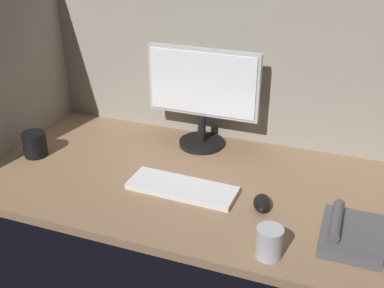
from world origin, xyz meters
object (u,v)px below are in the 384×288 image
(mug_steel, at_px, (269,242))
(desk_phone, at_px, (350,234))
(mug_black_travel, at_px, (35,144))
(monitor, at_px, (203,93))
(keyboard, at_px, (182,188))
(mouse, at_px, (262,203))

(mug_steel, xyz_separation_m, desk_phone, (0.21, 0.13, -0.01))
(mug_steel, xyz_separation_m, mug_black_travel, (-0.96, 0.26, 0.00))
(mug_steel, bearing_deg, mug_black_travel, 164.64)
(mug_steel, bearing_deg, monitor, 124.31)
(keyboard, bearing_deg, mug_steel, -31.26)
(monitor, distance_m, keyboard, 0.41)
(mug_steel, distance_m, mug_black_travel, 1.00)
(monitor, bearing_deg, desk_phone, -36.59)
(keyboard, distance_m, mug_black_travel, 0.62)
(keyboard, height_order, mouse, mouse)
(mug_black_travel, relative_size, desk_phone, 0.49)
(mug_steel, height_order, desk_phone, mug_steel)
(mug_steel, distance_m, desk_phone, 0.24)
(monitor, relative_size, mug_black_travel, 4.69)
(monitor, bearing_deg, mug_black_travel, -151.63)
(desk_phone, bearing_deg, keyboard, 170.20)
(keyboard, xyz_separation_m, desk_phone, (0.55, -0.09, 0.02))
(mouse, distance_m, mug_black_travel, 0.89)
(monitor, distance_m, mug_steel, 0.71)
(mug_black_travel, xyz_separation_m, desk_phone, (1.17, -0.13, -0.02))
(monitor, height_order, mouse, monitor)
(mouse, bearing_deg, desk_phone, -29.84)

